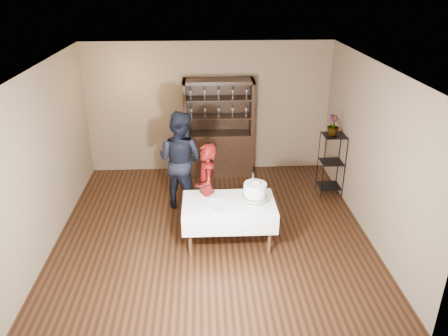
{
  "coord_description": "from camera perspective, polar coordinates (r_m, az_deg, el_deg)",
  "views": [
    {
      "loc": [
        -0.14,
        -6.22,
        3.91
      ],
      "look_at": [
        0.2,
        0.1,
        1.07
      ],
      "focal_mm": 35.0,
      "sensor_mm": 36.0,
      "label": 1
    }
  ],
  "objects": [
    {
      "name": "plant_etagere",
      "position": [
        8.46,
        13.85,
        0.79
      ],
      "size": [
        0.42,
        0.42,
        1.2
      ],
      "color": "black",
      "rests_on": "floor"
    },
    {
      "name": "floor",
      "position": [
        7.35,
        -1.49,
        -7.97
      ],
      "size": [
        5.0,
        5.0,
        0.0
      ],
      "primitive_type": "plane",
      "color": "black",
      "rests_on": "ground"
    },
    {
      "name": "potted_plant",
      "position": [
        8.2,
        14.08,
        5.46
      ],
      "size": [
        0.28,
        0.28,
        0.38
      ],
      "primitive_type": "imported",
      "rotation": [
        0.0,
        0.0,
        0.47
      ],
      "color": "#486F35",
      "rests_on": "plant_etagere"
    },
    {
      "name": "man",
      "position": [
        7.71,
        -5.74,
        1.03
      ],
      "size": [
        1.08,
        1.0,
        1.79
      ],
      "primitive_type": "imported",
      "rotation": [
        0.0,
        0.0,
        2.67
      ],
      "color": "black",
      "rests_on": "floor"
    },
    {
      "name": "plate_near",
      "position": [
        6.44,
        -0.86,
        -5.6
      ],
      "size": [
        0.21,
        0.21,
        0.01
      ],
      "primitive_type": "cylinder",
      "rotation": [
        0.0,
        0.0,
        -0.15
      ],
      "color": "silver",
      "rests_on": "cake_table"
    },
    {
      "name": "ceiling",
      "position": [
        6.34,
        -1.76,
        13.17
      ],
      "size": [
        5.0,
        5.0,
        0.0
      ],
      "primitive_type": "plane",
      "rotation": [
        3.14,
        0.0,
        0.0
      ],
      "color": "silver",
      "rests_on": "back_wall"
    },
    {
      "name": "plate_far",
      "position": [
        6.81,
        -1.04,
        -3.8
      ],
      "size": [
        0.24,
        0.24,
        0.01
      ],
      "primitive_type": "cylinder",
      "rotation": [
        0.0,
        0.0,
        0.26
      ],
      "color": "silver",
      "rests_on": "cake_table"
    },
    {
      "name": "cake_table",
      "position": [
        6.76,
        0.63,
        -5.75
      ],
      "size": [
        1.42,
        0.88,
        0.71
      ],
      "rotation": [
        0.0,
        0.0,
        -0.0
      ],
      "color": "white",
      "rests_on": "floor"
    },
    {
      "name": "wall_right",
      "position": [
        7.22,
        18.64,
        2.11
      ],
      "size": [
        0.02,
        5.0,
        2.7
      ],
      "primitive_type": "cube",
      "color": "#77604C",
      "rests_on": "floor"
    },
    {
      "name": "cake",
      "position": [
        6.56,
        4.08,
        -3.02
      ],
      "size": [
        0.42,
        0.42,
        0.53
      ],
      "rotation": [
        0.0,
        0.0,
        -0.25
      ],
      "color": "silver",
      "rests_on": "cake_table"
    },
    {
      "name": "woman",
      "position": [
        6.95,
        -2.28,
        -2.77
      ],
      "size": [
        0.42,
        0.59,
        1.52
      ],
      "primitive_type": "imported",
      "rotation": [
        0.0,
        0.0,
        -1.46
      ],
      "color": "#370705",
      "rests_on": "floor"
    },
    {
      "name": "china_hutch",
      "position": [
        9.08,
        -0.68,
        3.25
      ],
      "size": [
        1.4,
        0.48,
        2.0
      ],
      "color": "black",
      "rests_on": "floor"
    },
    {
      "name": "back_wall",
      "position": [
        9.09,
        -2.04,
        7.83
      ],
      "size": [
        5.0,
        0.02,
        2.7
      ],
      "primitive_type": "cube",
      "color": "#77604C",
      "rests_on": "floor"
    },
    {
      "name": "wall_left",
      "position": [
        7.13,
        -22.14,
        1.28
      ],
      "size": [
        0.02,
        5.0,
        2.7
      ],
      "primitive_type": "cube",
      "color": "#77604C",
      "rests_on": "floor"
    }
  ]
}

